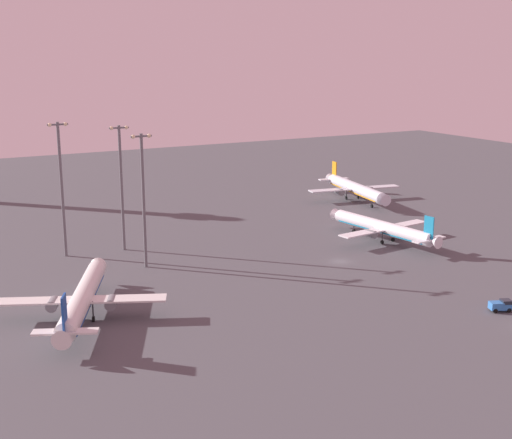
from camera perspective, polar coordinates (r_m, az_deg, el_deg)
name	(u,v)px	position (r m, az deg, el deg)	size (l,w,h in m)	color
ground_plane	(340,261)	(163.17, 6.96, -3.43)	(416.00, 416.00, 0.00)	#4C4C51
airplane_mid_apron	(82,299)	(130.85, -14.08, -6.32)	(29.32, 37.11, 10.08)	silver
airplane_far_stand	(383,228)	(181.07, 10.41, -0.68)	(28.77, 36.86, 9.46)	white
airplane_near_gate	(355,188)	(230.41, 8.16, 2.54)	(31.76, 40.61, 10.45)	silver
maintenance_van	(501,305)	(139.03, 19.51, -6.67)	(4.57, 3.37, 2.25)	#3372BF
apron_light_east	(61,182)	(168.31, -15.71, 2.96)	(4.80, 0.90, 31.99)	slate
apron_light_central	(121,181)	(170.63, -11.02, 3.12)	(4.80, 0.90, 30.67)	slate
apron_light_west	(143,193)	(155.61, -9.25, 2.14)	(4.80, 0.90, 30.32)	slate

